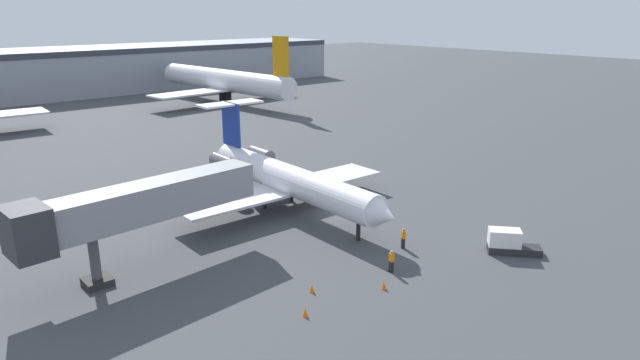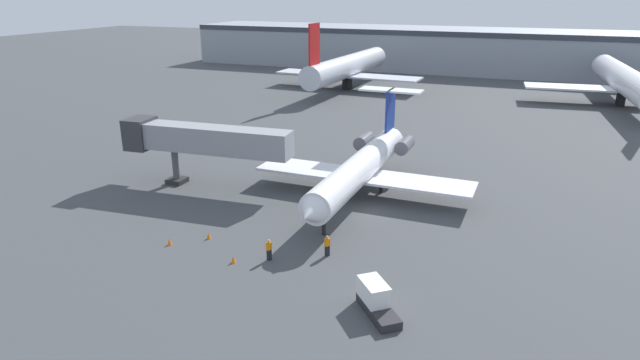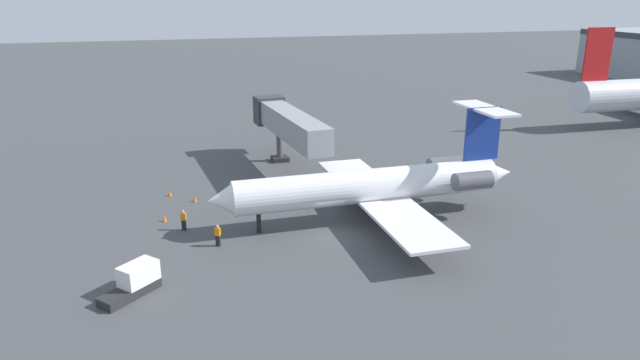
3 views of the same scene
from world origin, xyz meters
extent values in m
cube|color=#424447|center=(0.00, 0.00, -0.05)|extent=(400.00, 400.00, 0.10)
cylinder|color=white|center=(-1.68, 3.71, 3.01)|extent=(3.08, 22.46, 2.79)
cone|color=white|center=(-1.84, -8.30, 3.01)|extent=(2.68, 2.24, 2.65)
cone|color=white|center=(-1.52, 15.82, 3.01)|extent=(2.40, 2.63, 2.37)
cube|color=white|center=(4.16, 4.63, 1.92)|extent=(10.03, 4.53, 0.24)
cube|color=white|center=(-7.48, 4.79, 1.92)|extent=(10.03, 4.53, 0.24)
cylinder|color=#595960|center=(0.73, 11.89, 3.41)|extent=(1.54, 3.22, 1.50)
cylinder|color=#595960|center=(-3.86, 11.95, 3.41)|extent=(1.54, 3.22, 1.50)
cube|color=navy|center=(-1.54, 13.92, 6.69)|extent=(0.28, 3.20, 4.56)
cube|color=white|center=(-1.54, 13.92, 8.87)|extent=(6.83, 2.49, 0.20)
cylinder|color=black|center=(-1.80, -5.51, 0.81)|extent=(0.36, 0.36, 1.62)
cylinder|color=black|center=(-0.05, 5.69, 0.81)|extent=(0.36, 0.36, 1.62)
cylinder|color=black|center=(-3.25, 5.73, 0.81)|extent=(0.36, 0.36, 1.62)
cube|color=gray|center=(-16.60, 0.97, 5.08)|extent=(17.17, 3.86, 2.60)
cube|color=#333338|center=(-24.69, 0.37, 5.08)|extent=(2.63, 3.37, 3.20)
cylinder|color=#4C4C51|center=(-20.85, 0.66, 1.89)|extent=(0.70, 0.70, 3.78)
cube|color=#262626|center=(-20.85, 0.66, 0.25)|extent=(1.80, 1.80, 0.50)
cube|color=black|center=(-0.18, -8.93, 0.42)|extent=(0.37, 0.40, 0.85)
cube|color=orange|center=(-0.18, -8.93, 1.15)|extent=(0.43, 0.48, 0.60)
sphere|color=tan|center=(-0.18, -8.93, 1.57)|extent=(0.24, 0.24, 0.24)
cube|color=black|center=(-4.02, -11.17, 0.42)|extent=(0.33, 0.38, 0.85)
cube|color=orange|center=(-4.02, -11.17, 1.15)|extent=(0.37, 0.46, 0.60)
sphere|color=tan|center=(-4.02, -11.17, 1.57)|extent=(0.24, 0.24, 0.24)
cube|color=#262628|center=(5.67, -15.20, 0.30)|extent=(3.66, 3.95, 0.60)
cube|color=white|center=(5.15, -14.59, 1.25)|extent=(2.62, 2.73, 1.30)
cone|color=orange|center=(-12.57, -11.85, 0.28)|extent=(0.36, 0.36, 0.55)
cone|color=orange|center=(-10.28, -9.74, 0.28)|extent=(0.36, 0.36, 0.55)
cone|color=orange|center=(-6.30, -12.60, 0.28)|extent=(0.36, 0.36, 0.55)
cube|color=#8C939E|center=(0.00, 95.14, 5.00)|extent=(146.68, 19.83, 10.01)
cube|color=#333842|center=(0.00, 85.42, 9.41)|extent=(146.68, 0.60, 1.20)
cylinder|color=white|center=(27.02, 62.58, 4.55)|extent=(7.92, 38.27, 4.29)
cube|color=orange|center=(28.65, 45.64, 10.19)|extent=(0.68, 4.01, 7.00)
cube|color=white|center=(27.02, 62.58, 2.80)|extent=(32.37, 9.03, 0.30)
cube|color=black|center=(27.02, 62.58, 1.20)|extent=(1.20, 2.80, 2.40)
camera|label=1|loc=(-31.59, -35.46, 18.17)|focal=31.14mm
camera|label=2|loc=(13.15, -43.82, 19.42)|focal=30.51mm
camera|label=3|loc=(39.19, -12.99, 18.16)|focal=31.80mm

